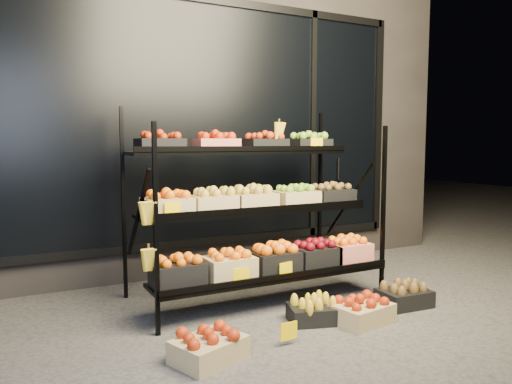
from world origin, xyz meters
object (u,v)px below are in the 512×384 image
display_rack (257,209)px  floor_crate_midright (362,310)px  floor_crate_midleft (314,310)px  floor_crate_left (209,346)px

display_rack → floor_crate_midright: display_rack is taller
floor_crate_midleft → floor_crate_midright: bearing=-12.9°
floor_crate_left → floor_crate_midleft: (0.96, 0.26, -0.01)m
floor_crate_left → floor_crate_midleft: 1.00m
display_rack → floor_crate_midleft: display_rack is taller
floor_crate_left → floor_crate_midleft: floor_crate_left is taller
floor_crate_midright → floor_crate_midleft: bearing=140.7°
floor_crate_midright → floor_crate_left: bearing=174.1°
display_rack → floor_crate_midright: 1.20m
display_rack → floor_crate_left: bearing=-131.3°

